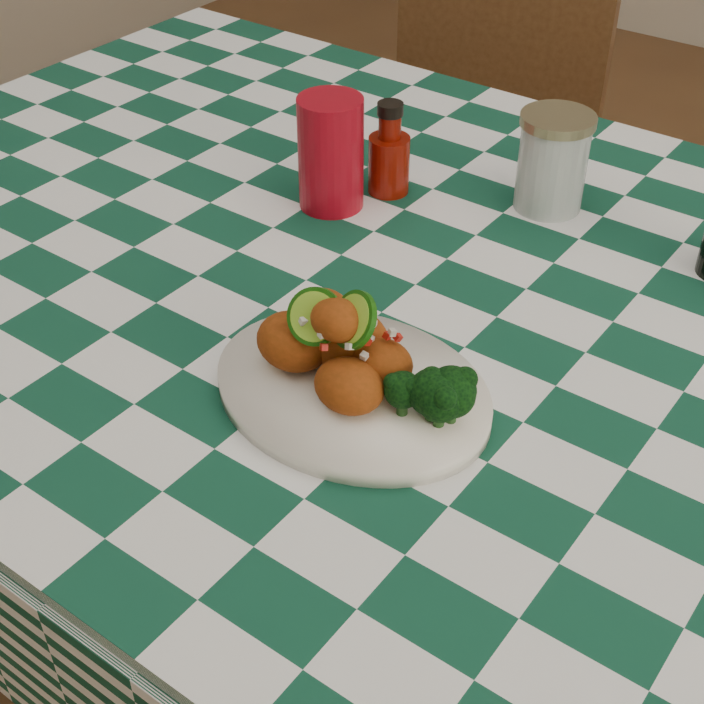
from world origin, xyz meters
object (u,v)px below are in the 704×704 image
Objects in this scene: dining_table at (404,526)px; red_tumbler at (331,153)px; wooden_chair_left at (459,208)px; mason_jar at (552,162)px; fried_chicken_pile at (343,341)px; ketchup_bottle at (389,148)px; plate at (352,390)px.

dining_table is 11.93× the size of red_tumbler.
dining_table is at bearing -75.18° from wooden_chair_left.
mason_jar reaches higher than dining_table.
fried_chicken_pile is at bearing -50.88° from red_tumbler.
wooden_chair_left is at bearing 113.66° from fried_chicken_pile.
mason_jar is (0.18, 0.08, 0.00)m from ketchup_bottle.
red_tumbler is 0.08m from ketchup_bottle.
mason_jar is at bearing 91.55° from fried_chicken_pile.
ketchup_bottle is at bearing 118.62° from fried_chicken_pile.
plate is at bearing 0.00° from fried_chicken_pile.
plate is at bearing -87.09° from mason_jar.
ketchup_bottle is at bearing 62.13° from red_tumbler.
ketchup_bottle is (0.04, 0.07, -0.01)m from red_tumbler.
dining_table is 0.52m from mason_jar.
red_tumbler reaches higher than dining_table.
fried_chicken_pile reaches higher than plate.
mason_jar is (-0.02, 0.44, 0.05)m from plate.
dining_table is 1.84× the size of wooden_chair_left.
red_tumbler is (-0.24, 0.28, 0.06)m from plate.
mason_jar reaches higher than wooden_chair_left.
ketchup_bottle reaches higher than dining_table.
fried_chicken_pile is at bearing -76.55° from dining_table.
ketchup_bottle is (-0.20, 0.35, 0.05)m from plate.
fried_chicken_pile is (-0.01, 0.00, 0.05)m from plate.
mason_jar is at bearing 81.79° from dining_table.
red_tumbler is 1.18× the size of ketchup_bottle.
wooden_chair_left reaches higher than dining_table.
red_tumbler is at bearing -144.57° from mason_jar.
plate is 2.29× the size of mason_jar.
ketchup_bottle reaches higher than wooden_chair_left.
dining_table is 6.00× the size of plate.
fried_chicken_pile is 0.16× the size of wooden_chair_left.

